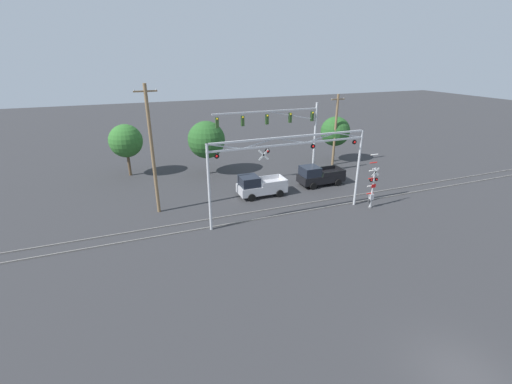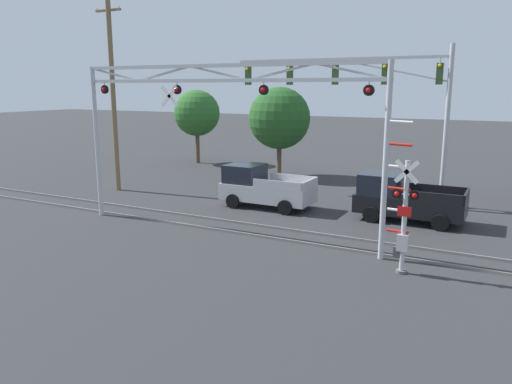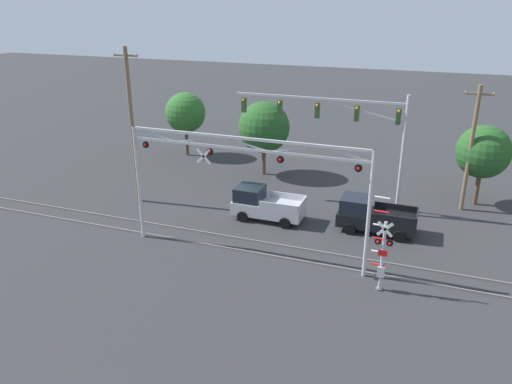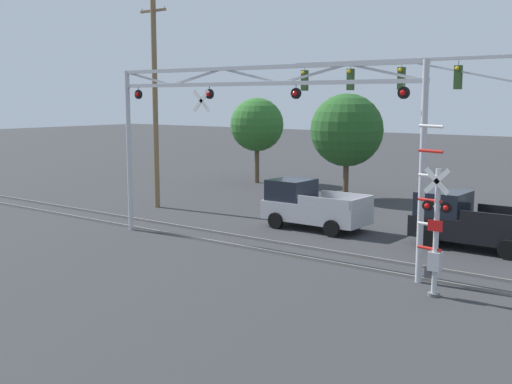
{
  "view_description": "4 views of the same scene",
  "coord_description": "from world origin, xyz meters",
  "px_view_note": "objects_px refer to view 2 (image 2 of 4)",
  "views": [
    {
      "loc": [
        -12.09,
        -6.71,
        12.82
      ],
      "look_at": [
        -2.36,
        18.48,
        1.98
      ],
      "focal_mm": 24.0,
      "sensor_mm": 36.0,
      "label": 1
    },
    {
      "loc": [
        10.7,
        -0.22,
        6.05
      ],
      "look_at": [
        1.07,
        18.11,
        1.68
      ],
      "focal_mm": 35.0,
      "sensor_mm": 36.0,
      "label": 2
    },
    {
      "loc": [
        9.35,
        -6.6,
        13.77
      ],
      "look_at": [
        0.16,
        18.32,
        3.38
      ],
      "focal_mm": 35.0,
      "sensor_mm": 36.0,
      "label": 3
    },
    {
      "loc": [
        14.68,
        -1.75,
        5.75
      ],
      "look_at": [
        -0.81,
        18.33,
        2.06
      ],
      "focal_mm": 45.0,
      "sensor_mm": 36.0,
      "label": 4
    }
  ],
  "objects_px": {
    "utility_pole_left": "(113,95)",
    "crossing_signal_mast": "(403,218)",
    "crossing_gantry": "(218,110)",
    "pickup_truck_lead": "(262,187)",
    "background_tree_beyond_span": "(279,118)",
    "traffic_signal_span": "(380,92)",
    "background_tree_far_right_verge": "(197,113)",
    "pickup_truck_following": "(403,199)"
  },
  "relations": [
    {
      "from": "crossing_gantry",
      "to": "utility_pole_left",
      "type": "relative_size",
      "value": 1.26
    },
    {
      "from": "crossing_signal_mast",
      "to": "pickup_truck_lead",
      "type": "distance_m",
      "value": 10.43
    },
    {
      "from": "utility_pole_left",
      "to": "pickup_truck_lead",
      "type": "bearing_deg",
      "value": 1.42
    },
    {
      "from": "crossing_gantry",
      "to": "background_tree_beyond_span",
      "type": "xyz_separation_m",
      "value": [
        -3.65,
        13.6,
        -1.17
      ]
    },
    {
      "from": "traffic_signal_span",
      "to": "pickup_truck_lead",
      "type": "distance_m",
      "value": 7.82
    },
    {
      "from": "crossing_gantry",
      "to": "pickup_truck_lead",
      "type": "xyz_separation_m",
      "value": [
        -0.64,
        5.15,
        -4.14
      ]
    },
    {
      "from": "crossing_signal_mast",
      "to": "utility_pole_left",
      "type": "distance_m",
      "value": 19.2
    },
    {
      "from": "traffic_signal_span",
      "to": "utility_pole_left",
      "type": "distance_m",
      "value": 14.95
    },
    {
      "from": "crossing_signal_mast",
      "to": "utility_pole_left",
      "type": "bearing_deg",
      "value": 161.44
    },
    {
      "from": "pickup_truck_following",
      "to": "utility_pole_left",
      "type": "height_order",
      "value": "utility_pole_left"
    },
    {
      "from": "crossing_gantry",
      "to": "traffic_signal_span",
      "type": "height_order",
      "value": "traffic_signal_span"
    },
    {
      "from": "crossing_signal_mast",
      "to": "pickup_truck_lead",
      "type": "xyz_separation_m",
      "value": [
        -8.31,
        6.24,
        -0.88
      ]
    },
    {
      "from": "crossing_gantry",
      "to": "pickup_truck_lead",
      "type": "height_order",
      "value": "crossing_gantry"
    },
    {
      "from": "crossing_gantry",
      "to": "pickup_truck_following",
      "type": "relative_size",
      "value": 2.84
    },
    {
      "from": "crossing_gantry",
      "to": "utility_pole_left",
      "type": "xyz_separation_m",
      "value": [
        -10.19,
        4.91,
        0.42
      ]
    },
    {
      "from": "crossing_gantry",
      "to": "traffic_signal_span",
      "type": "xyz_separation_m",
      "value": [
        4.18,
        9.01,
        0.65
      ]
    },
    {
      "from": "crossing_signal_mast",
      "to": "pickup_truck_following",
      "type": "xyz_separation_m",
      "value": [
        -1.35,
        6.8,
        -0.88
      ]
    },
    {
      "from": "crossing_signal_mast",
      "to": "background_tree_far_right_verge",
      "type": "height_order",
      "value": "background_tree_far_right_verge"
    },
    {
      "from": "background_tree_beyond_span",
      "to": "pickup_truck_lead",
      "type": "bearing_deg",
      "value": -70.4
    },
    {
      "from": "crossing_gantry",
      "to": "utility_pole_left",
      "type": "height_order",
      "value": "utility_pole_left"
    },
    {
      "from": "utility_pole_left",
      "to": "crossing_gantry",
      "type": "bearing_deg",
      "value": -25.71
    },
    {
      "from": "background_tree_far_right_verge",
      "to": "pickup_truck_lead",
      "type": "bearing_deg",
      "value": -43.86
    },
    {
      "from": "pickup_truck_following",
      "to": "utility_pole_left",
      "type": "bearing_deg",
      "value": -177.22
    },
    {
      "from": "crossing_signal_mast",
      "to": "background_tree_beyond_span",
      "type": "relative_size",
      "value": 0.83
    },
    {
      "from": "background_tree_beyond_span",
      "to": "background_tree_far_right_verge",
      "type": "bearing_deg",
      "value": 163.03
    },
    {
      "from": "background_tree_beyond_span",
      "to": "background_tree_far_right_verge",
      "type": "xyz_separation_m",
      "value": [
        -8.48,
        2.59,
        0.02
      ]
    },
    {
      "from": "crossing_signal_mast",
      "to": "traffic_signal_span",
      "type": "xyz_separation_m",
      "value": [
        -3.5,
        10.1,
        3.91
      ]
    },
    {
      "from": "pickup_truck_following",
      "to": "background_tree_beyond_span",
      "type": "height_order",
      "value": "background_tree_beyond_span"
    },
    {
      "from": "crossing_signal_mast",
      "to": "utility_pole_left",
      "type": "xyz_separation_m",
      "value": [
        -17.87,
        6.0,
        3.68
      ]
    },
    {
      "from": "crossing_gantry",
      "to": "crossing_signal_mast",
      "type": "bearing_deg",
      "value": -8.09
    },
    {
      "from": "utility_pole_left",
      "to": "crossing_signal_mast",
      "type": "bearing_deg",
      "value": -18.56
    },
    {
      "from": "traffic_signal_span",
      "to": "background_tree_beyond_span",
      "type": "bearing_deg",
      "value": 149.58
    },
    {
      "from": "pickup_truck_following",
      "to": "utility_pole_left",
      "type": "relative_size",
      "value": 0.44
    },
    {
      "from": "pickup_truck_lead",
      "to": "background_tree_far_right_verge",
      "type": "xyz_separation_m",
      "value": [
        -11.49,
        11.05,
        2.99
      ]
    },
    {
      "from": "crossing_signal_mast",
      "to": "background_tree_beyond_span",
      "type": "height_order",
      "value": "background_tree_beyond_span"
    },
    {
      "from": "crossing_signal_mast",
      "to": "background_tree_far_right_verge",
      "type": "bearing_deg",
      "value": 138.89
    },
    {
      "from": "crossing_signal_mast",
      "to": "crossing_gantry",
      "type": "bearing_deg",
      "value": 171.91
    },
    {
      "from": "background_tree_beyond_span",
      "to": "crossing_signal_mast",
      "type": "bearing_deg",
      "value": -52.38
    },
    {
      "from": "utility_pole_left",
      "to": "background_tree_far_right_verge",
      "type": "distance_m",
      "value": 11.56
    },
    {
      "from": "pickup_truck_following",
      "to": "crossing_signal_mast",
      "type": "bearing_deg",
      "value": -78.77
    },
    {
      "from": "traffic_signal_span",
      "to": "background_tree_beyond_span",
      "type": "height_order",
      "value": "traffic_signal_span"
    },
    {
      "from": "pickup_truck_lead",
      "to": "background_tree_beyond_span",
      "type": "bearing_deg",
      "value": 109.6
    }
  ]
}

